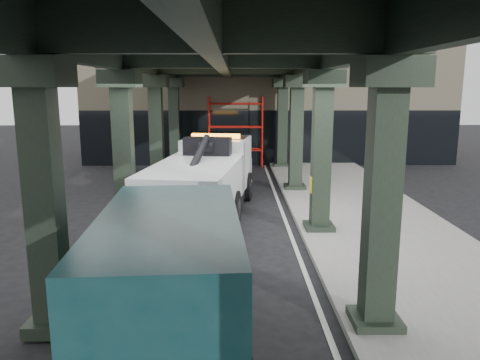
{
  "coord_description": "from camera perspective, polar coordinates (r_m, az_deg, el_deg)",
  "views": [
    {
      "loc": [
        -0.02,
        -12.08,
        4.5
      ],
      "look_at": [
        0.12,
        2.02,
        1.7
      ],
      "focal_mm": 35.0,
      "sensor_mm": 36.0,
      "label": 1
    }
  ],
  "objects": [
    {
      "name": "ground",
      "position": [
        12.89,
        -0.47,
        -9.2
      ],
      "size": [
        90.0,
        90.0,
        0.0
      ],
      "primitive_type": "plane",
      "color": "black",
      "rests_on": "ground"
    },
    {
      "name": "sidewalk",
      "position": [
        15.43,
        16.56,
        -5.91
      ],
      "size": [
        5.0,
        40.0,
        0.15
      ],
      "primitive_type": "cube",
      "color": "gray",
      "rests_on": "ground"
    },
    {
      "name": "lane_stripe",
      "position": [
        14.88,
        6.12,
        -6.42
      ],
      "size": [
        0.12,
        38.0,
        0.01
      ],
      "primitive_type": "cube",
      "color": "silver",
      "rests_on": "ground"
    },
    {
      "name": "viaduct",
      "position": [
        14.12,
        -2.21,
        15.13
      ],
      "size": [
        7.4,
        32.0,
        6.4
      ],
      "color": "#1F2A20",
      "rests_on": "ground"
    },
    {
      "name": "building",
      "position": [
        32.15,
        3.07,
        10.32
      ],
      "size": [
        22.0,
        10.0,
        8.0
      ],
      "primitive_type": "cube",
      "color": "#C6B793",
      "rests_on": "ground"
    },
    {
      "name": "scaffolding",
      "position": [
        26.83,
        -0.54,
        6.11
      ],
      "size": [
        3.08,
        0.88,
        4.0
      ],
      "color": "red",
      "rests_on": "ground"
    },
    {
      "name": "tow_truck",
      "position": [
        16.52,
        -4.17,
        0.4
      ],
      "size": [
        3.63,
        9.02,
        2.88
      ],
      "rotation": [
        0.0,
        0.0,
        -0.15
      ],
      "color": "black",
      "rests_on": "ground"
    },
    {
      "name": "towed_van",
      "position": [
        8.27,
        -8.34,
        -11.41
      ],
      "size": [
        2.77,
        6.25,
        2.48
      ],
      "rotation": [
        0.0,
        0.0,
        0.06
      ],
      "color": "#10383C",
      "rests_on": "ground"
    }
  ]
}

